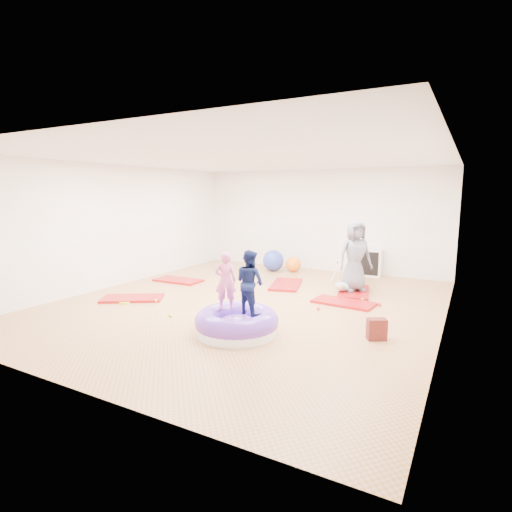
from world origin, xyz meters
The scene contains 19 objects.
room centered at (0.00, 0.00, 1.40)m, with size 7.01×8.01×2.81m.
gym_mat_front_left centered at (-2.22, -0.92, 0.03)m, with size 1.20×0.60×0.05m, color #A81C17.
gym_mat_mid_left centered at (-2.50, 0.87, 0.02)m, with size 1.17×0.59×0.05m, color #A81C17.
gym_mat_center_back centered at (0.03, 1.72, 0.03)m, with size 1.26×0.63×0.05m, color #A81C17.
gym_mat_right centered at (1.67, 0.83, 0.02)m, with size 1.18×0.59×0.05m, color #A81C17.
gym_mat_rear_right centered at (1.62, 1.79, 0.03)m, with size 1.26×0.63×0.05m, color #A81C17.
inflatable_cushion centered at (0.70, -1.60, 0.16)m, with size 1.31×1.31×0.41m.
child_pink centered at (0.44, -1.52, 0.84)m, with size 0.34×0.22×0.92m, color pink.
child_navy centered at (0.90, -1.55, 0.87)m, with size 0.48×0.37×0.99m, color #101A4C.
adult_caregiver centered at (1.61, 1.81, 0.82)m, with size 0.75×0.49×1.53m, color slate.
infant centered at (1.41, 1.60, 0.16)m, with size 0.34×0.35×0.20m.
ball_pit_balls centered at (0.19, 0.13, 0.03)m, with size 4.52×2.73×0.07m.
exercise_ball_blue centered at (-1.03, 3.19, 0.29)m, with size 0.59×0.59×0.59m, color #2B3CAA.
exercise_ball_orange centered at (-0.48, 3.34, 0.21)m, with size 0.43×0.43×0.43m, color orange.
infant_play_gym centered at (1.17, 2.80, 0.32)m, with size 0.62×0.59×0.48m.
cube_shelf centered at (1.44, 3.79, 0.35)m, with size 0.71×0.35×0.71m.
balance_disc centered at (2.53, -0.31, 0.04)m, with size 0.32×0.32×0.07m, color #0DA2A4.
backpack centered at (2.66, -0.84, 0.16)m, with size 0.28×0.17×0.32m, color maroon.
yellow_toy centered at (-2.13, -1.21, 0.02)m, with size 0.22×0.22×0.03m, color yellow.
Camera 1 is at (3.79, -6.67, 2.15)m, focal length 28.00 mm.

